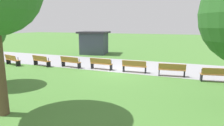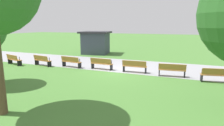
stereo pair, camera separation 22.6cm
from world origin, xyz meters
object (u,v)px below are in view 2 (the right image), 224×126
bench_2 (14,59)px  bench_6 (134,66)px  bench_4 (71,62)px  bench_5 (101,63)px  kiosk (96,42)px  bench_3 (42,60)px  bench_7 (172,70)px  bench_8 (217,75)px

bench_2 → bench_6: size_ratio=1.03×
bench_4 → bench_5: 2.61m
kiosk → bench_4: bearing=-88.2°
bench_6 → bench_2: bearing=-175.7°
bench_2 → bench_3: same height
bench_6 → bench_7: 2.61m
bench_4 → bench_6: 5.22m
bench_2 → bench_5: 7.83m
bench_2 → bench_3: (2.55, 0.59, 0.00)m
bench_2 → bench_4: size_ratio=1.01×
bench_5 → bench_8: 7.83m
bench_6 → bench_7: size_ratio=0.99×
bench_4 → bench_8: same height
bench_2 → kiosk: size_ratio=0.47×
bench_5 → bench_8: (7.81, -0.59, 0.00)m
bench_4 → bench_3: bearing=-164.9°
bench_4 → kiosk: 7.80m
bench_4 → kiosk: bearing=108.1°
kiosk → bench_2: bearing=-122.4°
bench_5 → kiosk: kiosk is taller
bench_4 → kiosk: size_ratio=0.47×
bench_6 → bench_7: (2.61, -0.20, 0.00)m
bench_6 → kiosk: (-6.79, 7.40, 0.87)m
bench_7 → bench_8: 2.61m
bench_2 → bench_6: (10.35, 1.18, 0.00)m
bench_6 → kiosk: bearing=130.4°
bench_6 → kiosk: kiosk is taller
bench_8 → kiosk: 14.42m
bench_7 → bench_3: bearing=175.7°
bench_5 → bench_6: 2.61m
bench_5 → bench_8: same height
bench_3 → bench_4: same height
bench_2 → bench_6: same height
bench_3 → bench_5: 5.22m
bench_3 → bench_6: (7.81, 0.59, 0.00)m
bench_3 → bench_7: size_ratio=1.01×
bench_3 → bench_7: (10.41, 0.39, 0.00)m
bench_8 → bench_3: bearing=169.2°
bench_3 → kiosk: (1.02, 7.99, 0.87)m
bench_3 → bench_5: (5.19, 0.59, 0.00)m
bench_5 → bench_7: (5.22, -0.20, 0.00)m
bench_3 → kiosk: size_ratio=0.47×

